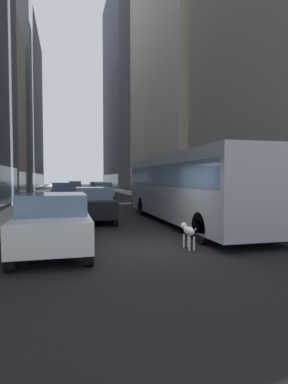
{
  "coord_description": "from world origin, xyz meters",
  "views": [
    {
      "loc": [
        -2.45,
        -8.78,
        2.05
      ],
      "look_at": [
        1.12,
        5.2,
        1.4
      ],
      "focal_mm": 28.7,
      "sensor_mm": 36.0,
      "label": 1
    }
  ],
  "objects": [
    {
      "name": "sidewalk_left",
      "position": [
        -5.7,
        35.0,
        0.07
      ],
      "size": [
        2.4,
        110.0,
        0.15
      ],
      "primitive_type": "cube",
      "color": "#ADA89E",
      "rests_on": "ground"
    },
    {
      "name": "car_white_van",
      "position": [
        -2.8,
        0.29,
        0.83
      ],
      "size": [
        1.9,
        4.69,
        1.62
      ],
      "color": "silver",
      "rests_on": "ground"
    },
    {
      "name": "sidewalk_right",
      "position": [
        5.7,
        35.0,
        0.07
      ],
      "size": [
        2.4,
        110.0,
        0.15
      ],
      "primitive_type": "cube",
      "color": "gray",
      "rests_on": "ground"
    },
    {
      "name": "car_black_suv",
      "position": [
        -1.2,
        5.99,
        0.82
      ],
      "size": [
        1.74,
        4.61,
        1.62
      ],
      "color": "black",
      "rests_on": "ground"
    },
    {
      "name": "transit_bus",
      "position": [
        2.8,
        4.15,
        1.78
      ],
      "size": [
        2.78,
        11.53,
        3.05
      ],
      "color": "#999EA3",
      "rests_on": "ground"
    },
    {
      "name": "car_grey_wagon",
      "position": [
        -1.2,
        36.69,
        0.82
      ],
      "size": [
        1.8,
        4.19,
        1.62
      ],
      "color": "slate",
      "rests_on": "ground"
    },
    {
      "name": "car_red_coupe",
      "position": [
        1.2,
        28.32,
        0.82
      ],
      "size": [
        1.83,
        4.54,
        1.62
      ],
      "color": "red",
      "rests_on": "ground"
    },
    {
      "name": "dalmatian_dog",
      "position": [
        0.99,
        -0.5,
        0.51
      ],
      "size": [
        0.22,
        0.96,
        0.72
      ],
      "color": "white",
      "rests_on": "ground"
    },
    {
      "name": "ground_plane",
      "position": [
        0.0,
        35.0,
        0.0
      ],
      "size": [
        120.0,
        120.0,
        0.0
      ],
      "primitive_type": "plane",
      "color": "black"
    },
    {
      "name": "traffic_light_near",
      "position": [
        4.9,
        3.11,
        2.44
      ],
      "size": [
        0.24,
        0.41,
        3.4
      ],
      "color": "black",
      "rests_on": "sidewalk_right"
    },
    {
      "name": "car_blue_hatchback",
      "position": [
        -2.8,
        22.26,
        0.82
      ],
      "size": [
        1.94,
        3.99,
        1.62
      ],
      "color": "#4C6BB7",
      "rests_on": "ground"
    },
    {
      "name": "building_left_far",
      "position": [
        -11.9,
        47.11,
        13.99
      ],
      "size": [
        9.92,
        23.9,
        27.99
      ],
      "color": "slate",
      "rests_on": "ground"
    },
    {
      "name": "building_right_far",
      "position": [
        11.9,
        54.11,
        20.2
      ],
      "size": [
        11.06,
        22.67,
        40.42
      ],
      "color": "#4C515B",
      "rests_on": "ground"
    },
    {
      "name": "car_yellow_taxi",
      "position": [
        1.2,
        22.84,
        0.82
      ],
      "size": [
        1.83,
        4.19,
        1.62
      ],
      "color": "yellow",
      "rests_on": "ground"
    },
    {
      "name": "building_right_mid",
      "position": [
        11.9,
        29.16,
        17.42
      ],
      "size": [
        8.23,
        22.31,
        34.86
      ],
      "color": "#B2A893",
      "rests_on": "ground"
    }
  ]
}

